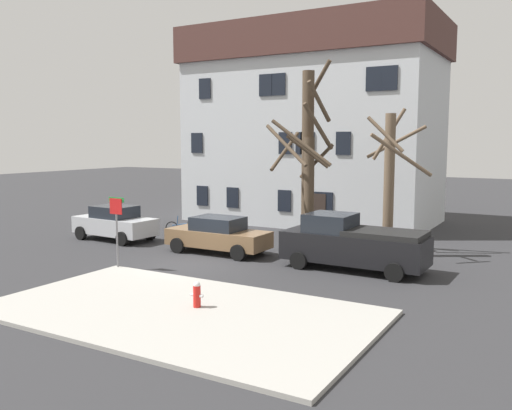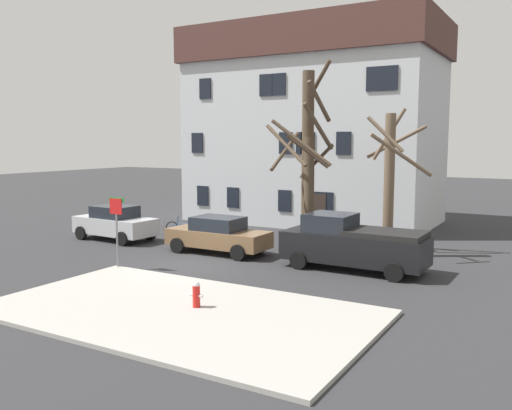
% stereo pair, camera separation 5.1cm
% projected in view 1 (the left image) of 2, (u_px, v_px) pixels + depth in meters
% --- Properties ---
extents(ground_plane, '(120.00, 120.00, 0.00)m').
position_uv_depth(ground_plane, '(190.00, 264.00, 21.88)').
color(ground_plane, '#2D2D30').
extents(sidewalk_slab, '(11.15, 6.34, 0.12)m').
position_uv_depth(sidewalk_slab, '(179.00, 311.00, 15.66)').
color(sidewalk_slab, '#A8A59E').
rests_on(sidewalk_slab, ground_plane).
extents(building_main, '(14.91, 8.14, 11.72)m').
position_uv_depth(building_main, '(313.00, 124.00, 33.24)').
color(building_main, silver).
rests_on(building_main, ground_plane).
extents(tree_bare_near, '(1.66, 2.01, 8.45)m').
position_uv_depth(tree_bare_near, '(309.00, 157.00, 24.02)').
color(tree_bare_near, '#4C3D2D').
rests_on(tree_bare_near, ground_plane).
extents(tree_bare_mid, '(3.28, 3.10, 5.83)m').
position_uv_depth(tree_bare_mid, '(306.00, 185.00, 23.69)').
color(tree_bare_mid, '#4C3D2D').
rests_on(tree_bare_mid, ground_plane).
extents(tree_bare_far, '(3.26, 3.31, 6.33)m').
position_uv_depth(tree_bare_far, '(390.00, 178.00, 23.07)').
color(tree_bare_far, brown).
rests_on(tree_bare_far, ground_plane).
extents(car_silver_sedan, '(4.43, 2.24, 1.72)m').
position_uv_depth(car_silver_sedan, '(115.00, 223.00, 27.16)').
color(car_silver_sedan, '#B7BABF').
rests_on(car_silver_sedan, ground_plane).
extents(car_brown_sedan, '(4.62, 1.99, 1.62)m').
position_uv_depth(car_brown_sedan, '(218.00, 235.00, 23.97)').
color(car_brown_sedan, brown).
rests_on(car_brown_sedan, ground_plane).
extents(pickup_truck_black, '(5.51, 2.28, 2.11)m').
position_uv_depth(pickup_truck_black, '(353.00, 243.00, 20.88)').
color(pickup_truck_black, black).
rests_on(pickup_truck_black, ground_plane).
extents(fire_hydrant, '(0.42, 0.22, 0.76)m').
position_uv_depth(fire_hydrant, '(197.00, 294.00, 15.82)').
color(fire_hydrant, red).
rests_on(fire_hydrant, sidewalk_slab).
extents(street_sign_pole, '(0.76, 0.07, 2.80)m').
position_uv_depth(street_sign_pole, '(116.00, 219.00, 20.72)').
color(street_sign_pole, slate).
rests_on(street_sign_pole, ground_plane).
extents(bicycle_leaning, '(1.68, 0.59, 1.03)m').
position_uv_depth(bicycle_leaning, '(181.00, 228.00, 28.61)').
color(bicycle_leaning, black).
rests_on(bicycle_leaning, ground_plane).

